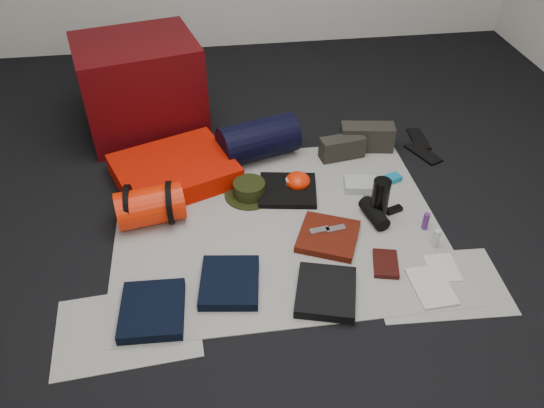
{
  "coord_description": "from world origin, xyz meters",
  "views": [
    {
      "loc": [
        -0.3,
        -1.97,
        1.77
      ],
      "look_at": [
        -0.02,
        0.04,
        0.1
      ],
      "focal_mm": 35.0,
      "sensor_mm": 36.0,
      "label": 1
    }
  ],
  "objects": [
    {
      "name": "trousers_navy_a",
      "position": [
        -0.6,
        -0.49,
        0.03
      ],
      "size": [
        0.27,
        0.31,
        0.05
      ],
      "primitive_type": "cube",
      "rotation": [
        0.0,
        0.0,
        -0.05
      ],
      "color": "black",
      "rests_on": "newspaper_mat"
    },
    {
      "name": "red_shirt",
      "position": [
        0.23,
        -0.15,
        0.02
      ],
      "size": [
        0.36,
        0.36,
        0.04
      ],
      "primitive_type": "cube",
      "rotation": [
        0.0,
        0.0,
        -0.42
      ],
      "color": "#4E1308",
      "rests_on": "newspaper_mat"
    },
    {
      "name": "sunglasses",
      "position": [
        0.61,
        0.0,
        0.02
      ],
      "size": [
        0.1,
        0.06,
        0.02
      ],
      "primitive_type": "cube",
      "rotation": [
        0.0,
        0.0,
        0.32
      ],
      "color": "black",
      "rests_on": "newspaper_mat"
    },
    {
      "name": "trousers_navy_b",
      "position": [
        -0.27,
        -0.38,
        0.03
      ],
      "size": [
        0.29,
        0.32,
        0.05
      ],
      "primitive_type": "cube",
      "rotation": [
        0.0,
        0.0,
        -0.14
      ],
      "color": "black",
      "rests_on": "newspaper_mat"
    },
    {
      "name": "flip_flop_right",
      "position": [
        0.98,
        0.65,
        0.01
      ],
      "size": [
        0.1,
        0.24,
        0.01
      ],
      "primitive_type": "cube",
      "rotation": [
        0.0,
        0.0,
        -0.06
      ],
      "color": "black",
      "rests_on": "floor"
    },
    {
      "name": "orange_stuff_sack",
      "position": [
        0.15,
        0.27,
        0.05
      ],
      "size": [
        0.17,
        0.17,
        0.09
      ],
      "primitive_type": "ellipsoid",
      "rotation": [
        0.0,
        0.0,
        -0.35
      ],
      "color": "red",
      "rests_on": "newspaper_mat"
    },
    {
      "name": "key_cluster",
      "position": [
        -0.62,
        -0.53,
        0.01
      ],
      "size": [
        0.08,
        0.08,
        0.01
      ],
      "primitive_type": "cube",
      "rotation": [
        0.0,
        0.0,
        0.44
      ],
      "color": "silver",
      "rests_on": "newspaper_mat"
    },
    {
      "name": "map_booklet",
      "position": [
        0.61,
        -0.52,
        0.01
      ],
      "size": [
        0.17,
        0.24,
        0.01
      ],
      "primitive_type": "cube",
      "rotation": [
        0.0,
        0.0,
        0.04
      ],
      "color": "#BBBBB2",
      "rests_on": "newspaper_mat"
    },
    {
      "name": "toiletry_clear",
      "position": [
        0.72,
        -0.27,
        0.05
      ],
      "size": [
        0.04,
        0.04,
        0.1
      ],
      "primitive_type": "cylinder",
      "rotation": [
        0.0,
        0.0,
        0.28
      ],
      "color": "#AFB3AE",
      "rests_on": "newspaper_mat"
    },
    {
      "name": "boonie_brim",
      "position": [
        -0.11,
        0.24,
        0.01
      ],
      "size": [
        0.3,
        0.3,
        0.01
      ],
      "primitive_type": "cylinder",
      "rotation": [
        0.0,
        0.0,
        0.11
      ],
      "color": "black",
      "rests_on": "newspaper_mat"
    },
    {
      "name": "sleeping_pad",
      "position": [
        -0.51,
        0.45,
        0.06
      ],
      "size": [
        0.75,
        0.69,
        0.11
      ],
      "primitive_type": "cube",
      "rotation": [
        0.0,
        0.0,
        0.37
      ],
      "color": "red",
      "rests_on": "newspaper_mat"
    },
    {
      "name": "sack_strap_right",
      "position": [
        -0.52,
        0.11,
        0.11
      ],
      "size": [
        0.02,
        0.22,
        0.22
      ],
      "primitive_type": "cylinder",
      "rotation": [
        0.0,
        1.57,
        0.0
      ],
      "color": "black",
      "rests_on": "newspaper_mat"
    },
    {
      "name": "toiletry_purple",
      "position": [
        0.72,
        -0.14,
        0.05
      ],
      "size": [
        0.03,
        0.03,
        0.09
      ],
      "primitive_type": "cylinder",
      "rotation": [
        0.0,
        0.0,
        0.15
      ],
      "color": "#51226F",
      "rests_on": "newspaper_mat"
    },
    {
      "name": "first_aid_pouch",
      "position": [
        0.49,
        0.22,
        0.03
      ],
      "size": [
        0.19,
        0.16,
        0.04
      ],
      "primitive_type": "cube",
      "rotation": [
        0.0,
        0.0,
        -0.17
      ],
      "color": "#989F97",
      "rests_on": "newspaper_mat"
    },
    {
      "name": "newspaper_mat",
      "position": [
        0.0,
        0.0,
        0.0
      ],
      "size": [
        1.6,
        1.3,
        0.01
      ],
      "primitive_type": "cube",
      "color": "#B7B3A9",
      "rests_on": "floor"
    },
    {
      "name": "cyan_case",
      "position": [
        0.68,
        0.26,
        0.02
      ],
      "size": [
        0.11,
        0.09,
        0.03
      ],
      "primitive_type": "cube",
      "rotation": [
        0.0,
        0.0,
        0.35
      ],
      "color": "#0F7096",
      "rests_on": "newspaper_mat"
    },
    {
      "name": "compact_camera",
      "position": [
        0.53,
        0.13,
        0.02
      ],
      "size": [
        0.1,
        0.07,
        0.04
      ],
      "primitive_type": "cube",
      "rotation": [
        0.0,
        0.0,
        -0.18
      ],
      "color": "silver",
      "rests_on": "newspaper_mat"
    },
    {
      "name": "navy_duffel",
      "position": [
        -0.02,
        0.6,
        0.12
      ],
      "size": [
        0.49,
        0.35,
        0.23
      ],
      "primitive_type": "cylinder",
      "rotation": [
        0.0,
        1.57,
        0.3
      ],
      "color": "black",
      "rests_on": "newspaper_mat"
    },
    {
      "name": "flip_flop_left",
      "position": [
        0.95,
        0.5,
        0.01
      ],
      "size": [
        0.18,
        0.26,
        0.01
      ],
      "primitive_type": "cube",
      "rotation": [
        0.0,
        0.0,
        0.41
      ],
      "color": "black",
      "rests_on": "floor"
    },
    {
      "name": "hiking_boot_left",
      "position": [
        0.46,
        0.53,
        0.07
      ],
      "size": [
        0.27,
        0.14,
        0.13
      ],
      "primitive_type": "cube",
      "rotation": [
        0.0,
        0.0,
        0.16
      ],
      "color": "#2B2822",
      "rests_on": "newspaper_mat"
    },
    {
      "name": "newspaper_sheet_front_left",
      "position": [
        -0.7,
        -0.55,
        0.0
      ],
      "size": [
        0.61,
        0.44,
        0.0
      ],
      "primitive_type": "cube",
      "rotation": [
        0.0,
        0.0,
        0.07
      ],
      "color": "#B7B3A9",
      "rests_on": "floor"
    },
    {
      "name": "sack_strap_left",
      "position": [
        -0.72,
        0.11,
        0.11
      ],
      "size": [
        0.02,
        0.22,
        0.22
      ],
      "primitive_type": "cylinder",
      "rotation": [
        0.0,
        1.57,
        0.0
      ],
      "color": "black",
      "rests_on": "newspaper_mat"
    },
    {
      "name": "black_tshirt",
      "position": [
        0.09,
        0.24,
        0.02
      ],
      "size": [
        0.35,
        0.33,
        0.03
      ],
      "primitive_type": "cube",
      "rotation": [
        0.0,
        0.0,
        -0.16
      ],
      "color": "black",
      "rests_on": "newspaper_mat"
    },
    {
      "name": "floor",
      "position": [
        0.0,
        0.0,
        -0.01
      ],
      "size": [
        4.5,
        4.5,
        0.02
      ],
      "primitive_type": "cube",
      "color": "black",
      "rests_on": "ground"
    },
    {
      "name": "paperback_book",
      "position": [
        0.45,
        -0.36,
        0.02
      ],
      "size": [
        0.15,
        0.19,
        0.02
      ],
      "primitive_type": "cube",
      "rotation": [
        0.0,
        0.0,
        -0.24
      ],
      "color": "black",
      "rests_on": "newspaper_mat"
    },
    {
      "name": "water_bottle",
      "position": [
        0.51,
        -0.01,
        0.12
      ],
      "size": [
        0.12,
        0.12,
        0.22
      ],
      "primitive_type": "cylinder",
      "rotation": [
        0.0,
        0.0,
        -0.39
      ],
      "color": "black",
      "rests_on": "newspaper_mat"
    },
    {
      "name": "tape_roll",
      "position": [
        0.11,
        0.27,
        0.05
      ],
      "size": [
        0.05,
        0.05,
        0.03
      ],
      "primitive_type": "cylinder",
      "color": "silver",
      "rests_on": "black_tshirt"
    },
    {
      "name": "energy_bar_b",
      "position": [
        0.27,
        -0.13,
        0.05
      ],
      "size": [
        0.1,
        0.05,
        0.01
      ],
      "primitive_type": "cube",
      "rotation": [
        0.0,
        0.0,
        0.14
      ],
      "color": "silver",
      "rests_on": "red_shirt"
    },
    {
      "name": "red_cabinet",
      "position": [
        -0.68,
        1.03,
        0.29
      ],
      "size": [
        0.8,
        0.72,
        0.57
      ],
      "primitive_type": "cube",
      "rotation": [
        0.0,
        0.0,
        0.24
      ],
      "color": "#4A0508",
      "rests_on": "floor"
    },
    {
      "name": "stuff_sack",
      "position": [
        -0.62,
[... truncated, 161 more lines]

